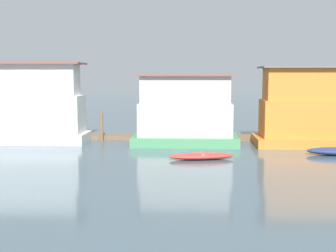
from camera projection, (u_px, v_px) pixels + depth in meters
The scene contains 9 objects.
ground_plane at pixel (169, 144), 32.87m from camera, with size 200.00×200.00×0.00m, color #475B66.
dock_walkway at pixel (171, 137), 35.59m from camera, with size 51.00×1.68×0.30m, color brown.
houseboat_white at pixel (35, 107), 33.63m from camera, with size 7.45×3.29×5.72m.
houseboat_green at pixel (185, 113), 32.55m from camera, with size 7.32×3.92×4.89m.
houseboat_orange at pixel (302, 110), 32.13m from camera, with size 6.48×4.04×5.43m.
dinghy_red at pixel (202, 156), 26.97m from camera, with size 3.97×1.87×0.39m.
mooring_post_centre at pixel (102, 127), 34.69m from camera, with size 0.24×0.24×2.06m, color brown.
mooring_post_near_left at pixel (225, 132), 34.23m from camera, with size 0.29×0.29×1.37m, color #846B4C.
mooring_post_far_left at pixel (326, 133), 33.84m from camera, with size 0.27×0.27×1.37m, color #846B4C.
Camera 1 is at (1.71, -32.49, 4.85)m, focal length 50.00 mm.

